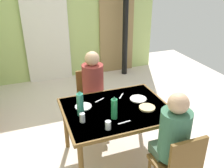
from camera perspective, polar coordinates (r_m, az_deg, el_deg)
ground_plane at (r=3.45m, az=-3.31°, el=-14.97°), size 6.95×6.95×0.00m
wall_back at (r=5.32m, az=-12.79°, el=15.91°), size 4.35×0.10×2.82m
door_wooden at (r=5.64m, az=1.07°, el=12.78°), size 0.80×0.05×2.00m
stove_pipe_column at (r=5.36m, az=3.19°, el=16.53°), size 0.12×0.12×2.82m
curtain_panel at (r=5.23m, az=-15.09°, el=13.00°), size 0.90×0.03×2.37m
dining_table at (r=2.95m, az=1.03°, el=-6.85°), size 1.24×0.98×0.73m
chair_near_diner at (r=2.59m, az=15.11°, el=-17.63°), size 0.40×0.40×0.87m
chair_far_diner at (r=3.70m, az=-4.83°, el=-2.63°), size 0.40×0.40×0.87m
person_near_diner at (r=2.50m, az=14.07°, el=-10.95°), size 0.30×0.37×0.77m
person_far_diner at (r=3.46m, az=-4.37°, el=0.52°), size 0.30×0.37×0.77m
water_bottle_green_near at (r=2.67m, az=0.52°, el=-5.62°), size 0.07×0.07×0.27m
water_bottle_green_far at (r=2.74m, az=-7.38°, el=-4.58°), size 0.08×0.08×0.30m
dinner_plate_near_left at (r=2.95m, az=-6.67°, el=-5.20°), size 0.20×0.20×0.01m
dinner_plate_near_right at (r=3.12m, az=6.09°, el=-3.42°), size 0.21×0.21×0.01m
drinking_glass_by_near_diner at (r=2.54m, az=-0.92°, el=-9.51°), size 0.06×0.06×0.09m
drinking_glass_by_far_diner at (r=2.67m, az=-6.89°, el=-7.73°), size 0.06×0.06×0.10m
bread_plate_sliced at (r=2.93m, az=8.13°, el=-5.45°), size 0.19×0.19×0.02m
cutlery_knife_near at (r=3.08m, az=-2.87°, el=-3.75°), size 0.14×0.08×0.00m
cutlery_fork_near at (r=3.18m, az=2.15°, el=-2.79°), size 0.11×0.13×0.00m
cutlery_knife_far at (r=2.67m, az=2.86°, el=-8.86°), size 0.15×0.03×0.00m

